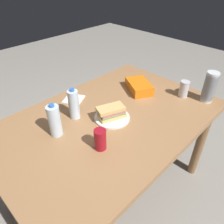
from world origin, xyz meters
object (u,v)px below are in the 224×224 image
paper_plate (112,118)px  water_bottle_spare (55,121)px  dining_table (110,129)px  chip_bag (139,86)px  soda_can_silver (184,89)px  sandwich (112,112)px  plastic_cup_stack (209,87)px  soda_can_red (100,139)px  water_bottle_tall (74,104)px

paper_plate → water_bottle_spare: water_bottle_spare is taller
dining_table → chip_bag: size_ratio=6.35×
soda_can_silver → chip_bag: bearing=-60.5°
water_bottle_spare → sandwich: bearing=159.0°
paper_plate → plastic_cup_stack: bearing=152.0°
chip_bag → water_bottle_spare: size_ratio=1.11×
soda_can_red → water_bottle_spare: bearing=-69.2°
paper_plate → sandwich: bearing=5.6°
water_bottle_spare → soda_can_silver: bearing=161.0°
chip_bag → paper_plate: bearing=134.2°
paper_plate → plastic_cup_stack: 0.72m
soda_can_red → water_bottle_tall: bearing=-103.4°
plastic_cup_stack → soda_can_silver: 0.17m
dining_table → paper_plate: paper_plate is taller
plastic_cup_stack → soda_can_silver: plastic_cup_stack is taller
soda_can_red → plastic_cup_stack: 0.88m
paper_plate → soda_can_red: 0.28m
water_bottle_spare → soda_can_silver: size_ratio=1.70×
water_bottle_tall → soda_can_silver: water_bottle_tall is taller
sandwich → chip_bag: (-0.40, -0.10, -0.02)m
paper_plate → water_bottle_spare: size_ratio=1.09×
dining_table → soda_can_red: (0.23, 0.16, 0.16)m
water_bottle_spare → soda_can_silver: water_bottle_spare is taller
soda_can_red → plastic_cup_stack: plastic_cup_stack is taller
paper_plate → dining_table: bearing=-71.8°
sandwich → soda_can_red: 0.27m
soda_can_red → soda_can_silver: bearing=176.9°
sandwich → paper_plate: bearing=-174.4°
chip_bag → sandwich: bearing=134.1°
sandwich → water_bottle_tall: size_ratio=0.98×
chip_bag → plastic_cup_stack: (-0.22, 0.44, 0.08)m
sandwich → water_bottle_tall: (0.15, -0.18, 0.04)m
sandwich → water_bottle_tall: water_bottle_tall is taller
dining_table → soda_can_silver: soda_can_silver is taller
paper_plate → water_bottle_tall: bearing=-49.4°
sandwich → chip_bag: size_ratio=0.89×
dining_table → water_bottle_spare: water_bottle_spare is taller
dining_table → chip_bag: (-0.41, -0.09, 0.13)m
dining_table → water_bottle_tall: bearing=-47.6°
sandwich → plastic_cup_stack: 0.71m
sandwich → soda_can_red: bearing=31.5°
chip_bag → soda_can_silver: 0.33m
chip_bag → water_bottle_tall: 0.56m
paper_plate → soda_can_red: (0.23, 0.14, 0.05)m
soda_can_red → water_bottle_spare: water_bottle_spare is taller
soda_can_red → dining_table: bearing=-145.2°
sandwich → water_bottle_tall: 0.24m
paper_plate → chip_bag: 0.41m
chip_bag → soda_can_red: bearing=140.8°
dining_table → paper_plate: 0.10m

